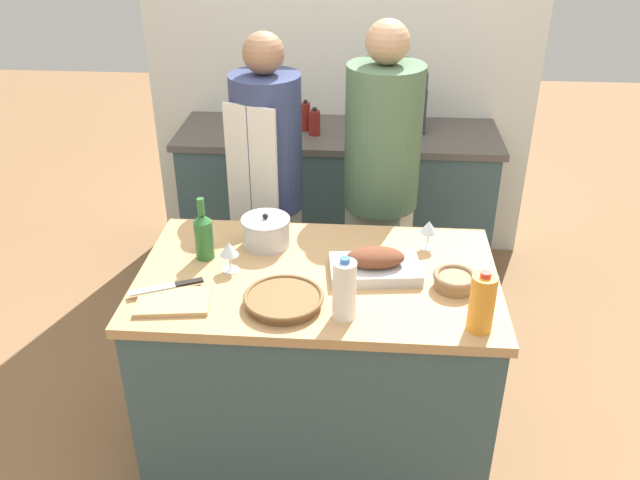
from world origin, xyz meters
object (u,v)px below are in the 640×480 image
(roasting_pan, at_px, (375,265))
(condiment_bottle_extra, at_px, (306,117))
(cutting_board, at_px, (173,302))
(juice_jug, at_px, (482,303))
(wine_glass_left, at_px, (229,251))
(condiment_bottle_tall, at_px, (238,125))
(milk_jug, at_px, (344,290))
(mixing_bowl, at_px, (455,280))
(knife_chef, at_px, (169,286))
(condiment_bottle_short, at_px, (315,123))
(stand_mixer, at_px, (411,106))
(wicker_basket, at_px, (284,299))
(wine_bottle_green, at_px, (204,235))
(wine_glass_right, at_px, (429,228))
(person_cook_guest, at_px, (381,181))
(person_cook_aproned, at_px, (268,184))
(stock_pot, at_px, (266,232))

(roasting_pan, height_order, condiment_bottle_extra, condiment_bottle_extra)
(cutting_board, bearing_deg, condiment_bottle_extra, 80.11)
(juice_jug, bearing_deg, wine_glass_left, 161.41)
(condiment_bottle_tall, bearing_deg, milk_jug, -68.08)
(mixing_bowl, xyz_separation_m, knife_chef, (-1.06, -0.10, -0.01))
(juice_jug, bearing_deg, roasting_pan, 137.65)
(condiment_bottle_short, bearing_deg, stand_mixer, 11.16)
(condiment_bottle_tall, bearing_deg, wicker_basket, -74.32)
(wine_bottle_green, relative_size, condiment_bottle_extra, 1.45)
(juice_jug, height_order, wine_glass_right, juice_jug)
(mixing_bowl, height_order, person_cook_guest, person_cook_guest)
(milk_jug, distance_m, condiment_bottle_tall, 1.80)
(cutting_board, relative_size, wine_glass_right, 2.28)
(roasting_pan, height_order, person_cook_guest, person_cook_guest)
(milk_jug, height_order, person_cook_guest, person_cook_guest)
(person_cook_guest, bearing_deg, wine_glass_left, -104.42)
(condiment_bottle_extra, bearing_deg, wine_glass_left, -95.56)
(condiment_bottle_short, bearing_deg, person_cook_aproned, -104.43)
(juice_jug, height_order, stand_mixer, stand_mixer)
(cutting_board, distance_m, stock_pot, 0.54)
(cutting_board, height_order, stand_mixer, stand_mixer)
(person_cook_aproned, bearing_deg, wine_glass_left, -73.31)
(cutting_board, relative_size, wine_bottle_green, 1.07)
(milk_jug, height_order, condiment_bottle_extra, milk_jug)
(condiment_bottle_tall, distance_m, condiment_bottle_short, 0.43)
(wine_glass_left, height_order, condiment_bottle_short, condiment_bottle_short)
(wine_bottle_green, xyz_separation_m, knife_chef, (-0.08, -0.25, -0.08))
(stock_pot, height_order, wine_glass_left, stock_pot)
(cutting_board, bearing_deg, roasting_pan, 19.43)
(wine_bottle_green, bearing_deg, stand_mixer, 59.62)
(condiment_bottle_tall, relative_size, person_cook_guest, 0.10)
(cutting_board, distance_m, knife_chef, 0.09)
(roasting_pan, bearing_deg, mixing_bowl, -13.67)
(cutting_board, xyz_separation_m, person_cook_guest, (0.75, 1.05, 0.03))
(roasting_pan, xyz_separation_m, wine_bottle_green, (-0.68, 0.08, 0.06))
(cutting_board, bearing_deg, milk_jug, -2.91)
(person_cook_guest, bearing_deg, stand_mixer, 99.37)
(stock_pot, height_order, juice_jug, juice_jug)
(condiment_bottle_tall, xyz_separation_m, person_cook_aproned, (0.25, -0.60, -0.08))
(person_cook_aproned, bearing_deg, milk_jug, -49.47)
(milk_jug, xyz_separation_m, wine_bottle_green, (-0.58, 0.37, -0.01))
(wicker_basket, relative_size, juice_jug, 1.28)
(wine_glass_right, xyz_separation_m, knife_chef, (-0.98, -0.40, -0.07))
(knife_chef, relative_size, condiment_bottle_short, 1.63)
(cutting_board, height_order, condiment_bottle_extra, condiment_bottle_extra)
(roasting_pan, distance_m, knife_chef, 0.78)
(stand_mixer, bearing_deg, milk_jug, -99.21)
(wine_bottle_green, xyz_separation_m, stand_mixer, (0.88, 1.50, 0.06))
(condiment_bottle_extra, bearing_deg, milk_jug, -80.52)
(knife_chef, relative_size, person_cook_guest, 0.15)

